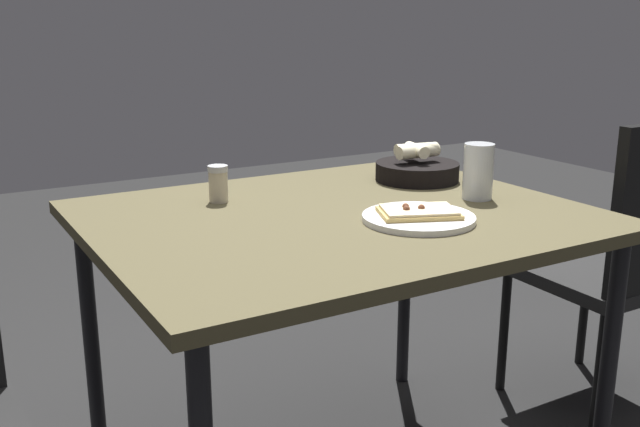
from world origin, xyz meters
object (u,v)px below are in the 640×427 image
at_px(beer_glass, 478,175).
at_px(chair_near, 625,252).
at_px(bread_basket, 417,169).
at_px(dining_table, 338,238).
at_px(pizza_plate, 419,216).
at_px(pepper_shaker, 218,186).

distance_m(beer_glass, chair_near, 0.64).
height_order(bread_basket, beer_glass, beer_glass).
relative_size(dining_table, bread_basket, 4.87).
bearing_deg(bread_basket, dining_table, 26.41).
distance_m(pizza_plate, chair_near, 0.86).
relative_size(bread_basket, pepper_shaker, 2.54).
bearing_deg(pepper_shaker, pizza_plate, 129.10).
bearing_deg(dining_table, pepper_shaker, -49.68).
relative_size(beer_glass, chair_near, 0.15).
bearing_deg(pizza_plate, pepper_shaker, -50.90).
bearing_deg(pepper_shaker, beer_glass, 152.59).
bearing_deg(pizza_plate, dining_table, -52.87).
bearing_deg(beer_glass, dining_table, -9.25).
bearing_deg(dining_table, chair_near, 174.25).
relative_size(dining_table, pepper_shaker, 12.38).
relative_size(pepper_shaker, chair_near, 0.10).
relative_size(bread_basket, beer_glass, 1.66).
xyz_separation_m(beer_glass, chair_near, (-0.57, 0.03, -0.29)).
relative_size(dining_table, beer_glass, 8.08).
xyz_separation_m(pepper_shaker, chair_near, (-1.15, 0.33, -0.27)).
relative_size(pizza_plate, beer_glass, 1.82).
xyz_separation_m(bread_basket, pepper_shaker, (0.58, -0.05, 0.01)).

